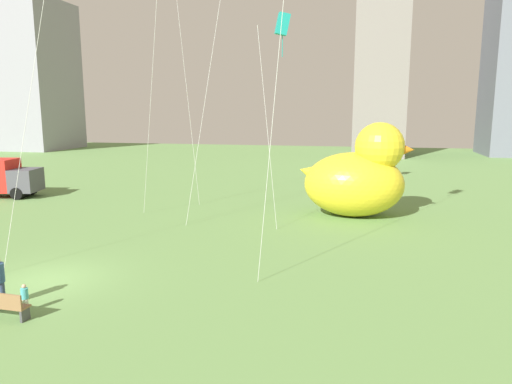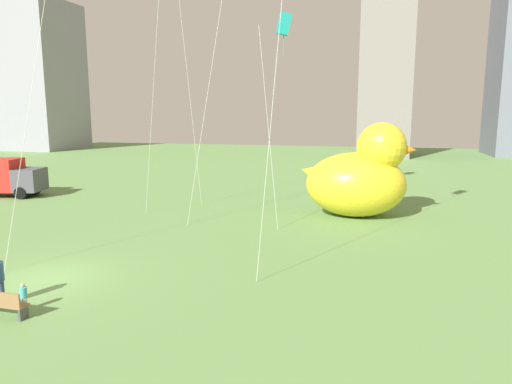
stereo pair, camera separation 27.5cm
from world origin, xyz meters
TOP-DOWN VIEW (x-y plane):
  - ground_plane at (0.00, 0.00)m, footprint 140.00×140.00m
  - park_bench at (0.78, -3.19)m, footprint 1.71×0.51m
  - person_child at (1.14, -2.59)m, footprint 0.23×0.23m
  - giant_inflatable_duck at (11.50, 13.97)m, footprint 6.92×4.44m
  - city_skyline at (-3.86, 55.55)m, footprint 79.64×15.78m
  - kite_teal at (7.25, 11.02)m, footprint 1.87×1.77m

SIDE VIEW (x-z plane):
  - ground_plane at x=0.00m, z-range 0.00..0.00m
  - park_bench at x=0.78m, z-range 0.03..0.93m
  - person_child at x=1.14m, z-range 0.05..0.99m
  - giant_inflatable_duck at x=11.50m, z-range -0.43..5.31m
  - kite_teal at x=7.25m, z-range 5.11..16.70m
  - city_skyline at x=-3.86m, z-range -2.01..28.29m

